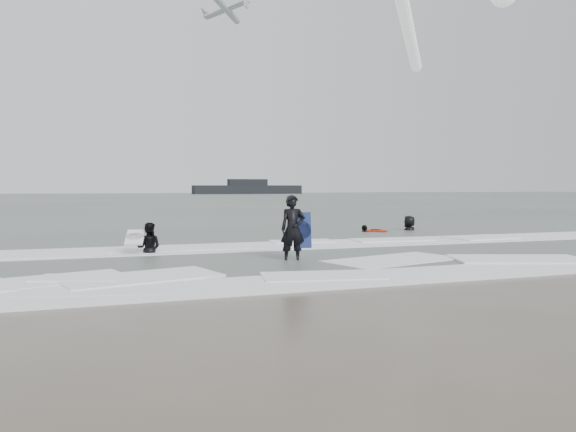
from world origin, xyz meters
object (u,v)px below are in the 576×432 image
object	(u,v)px
surfer_right_near	(364,233)
airshow_jet	(380,0)
surfer_centre	(293,263)
surfer_right_far	(409,231)
surfer_wading	(149,255)
vessel_horizon	(247,189)

from	to	relation	value
surfer_right_near	airshow_jet	xyz separation A→B (m)	(16.40, 29.89, 20.87)
surfer_centre	surfer_right_far	world-z (taller)	surfer_right_far
surfer_centre	surfer_right_near	xyz separation A→B (m)	(6.06, 7.95, 0.00)
surfer_wading	surfer_right_near	size ratio (longest dim) A/B	1.00
surfer_centre	surfer_wading	world-z (taller)	surfer_centre
vessel_horizon	surfer_right_near	bearing A→B (deg)	-102.28
airshow_jet	surfer_wading	bearing A→B (deg)	-126.60
surfer_right_near	airshow_jet	bearing A→B (deg)	179.70
surfer_centre	airshow_jet	xyz separation A→B (m)	(22.46, 37.84, 20.87)
surfer_wading	surfer_right_far	xyz separation A→B (m)	(11.86, 5.21, 0.00)
surfer_wading	surfer_right_far	distance (m)	12.96
surfer_right_far	surfer_centre	bearing A→B (deg)	-8.09
airshow_jet	surfer_right_near	bearing A→B (deg)	-118.75
surfer_right_near	surfer_right_far	world-z (taller)	surfer_right_far
vessel_horizon	surfer_right_far	bearing A→B (deg)	-101.28
surfer_centre	vessel_horizon	size ratio (longest dim) A/B	0.06
vessel_horizon	surfer_wading	bearing A→B (deg)	-105.77
surfer_right_near	surfer_wading	bearing A→B (deg)	-33.73
surfer_right_far	airshow_jet	world-z (taller)	airshow_jet
surfer_right_far	airshow_jet	xyz separation A→B (m)	(14.08, 29.71, 20.87)
surfer_centre	surfer_wading	size ratio (longest dim) A/B	1.20
airshow_jet	surfer_centre	bearing A→B (deg)	-120.69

